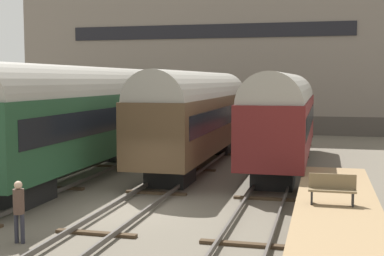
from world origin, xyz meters
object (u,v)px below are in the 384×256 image
at_px(train_car_green, 84,114).
at_px(person_worker, 19,206).
at_px(train_car_brown, 198,112).
at_px(train_car_maroon, 283,114).
at_px(bench, 332,188).

xyz_separation_m(train_car_green, person_worker, (2.75, -10.26, -1.96)).
bearing_deg(train_car_brown, train_car_maroon, 5.57).
relative_size(train_car_green, train_car_maroon, 1.10).
bearing_deg(train_car_brown, person_worker, -96.91).
bearing_deg(bench, train_car_green, 147.58).
distance_m(train_car_maroon, train_car_brown, 4.58).
bearing_deg(train_car_maroon, bench, -79.00).
xyz_separation_m(train_car_brown, bench, (6.96, -11.93, -1.48)).
xyz_separation_m(train_car_maroon, train_car_brown, (-4.55, -0.44, 0.06)).
relative_size(train_car_maroon, person_worker, 8.73).
xyz_separation_m(bench, person_worker, (-8.76, -2.94, -0.35)).
xyz_separation_m(train_car_green, train_car_maroon, (9.11, 5.06, -0.18)).
distance_m(bench, person_worker, 9.25).
bearing_deg(person_worker, bench, 18.58).
bearing_deg(train_car_maroon, train_car_brown, -174.43).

